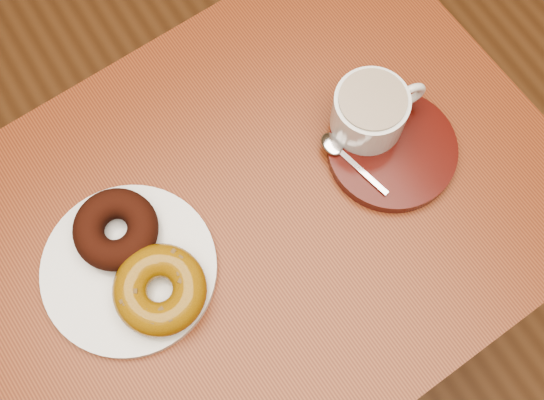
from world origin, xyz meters
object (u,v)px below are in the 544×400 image
donut_plate (129,269)px  coffee_cup (371,111)px  cafe_table (260,238)px  saucer (392,150)px

donut_plate → coffee_cup: bearing=0.9°
cafe_table → saucer: bearing=-9.1°
donut_plate → saucer: 0.36m
cafe_table → donut_plate: size_ratio=3.76×
donut_plate → saucer: (0.36, -0.04, 0.00)m
cafe_table → coffee_cup: (0.18, 0.03, 0.17)m
donut_plate → saucer: size_ratio=1.28×
donut_plate → coffee_cup: (0.35, 0.01, 0.04)m
cafe_table → coffee_cup: coffee_cup is taller
saucer → coffee_cup: size_ratio=1.34×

